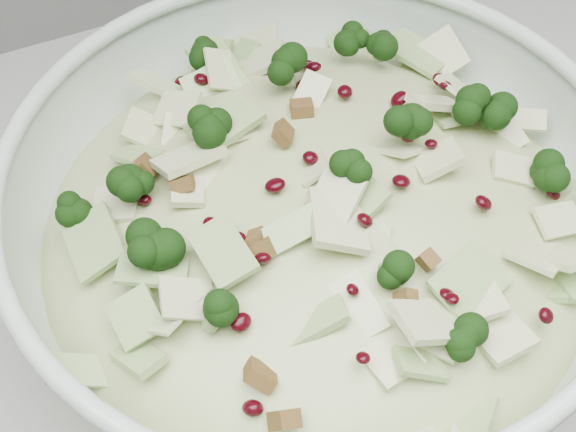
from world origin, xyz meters
name	(u,v)px	position (x,y,z in m)	size (l,w,h in m)	color
mixing_bowl	(315,238)	(0.10, 1.60, 0.98)	(0.49, 0.49, 0.15)	silver
salad	(316,214)	(0.10, 1.60, 1.00)	(0.45, 0.45, 0.15)	#C3C687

